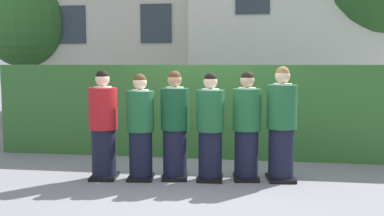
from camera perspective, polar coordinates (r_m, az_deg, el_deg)
name	(u,v)px	position (r m, az deg, el deg)	size (l,w,h in m)	color
ground_plane	(192,179)	(6.53, 0.00, -9.20)	(60.00, 60.00, 0.00)	slate
student_in_red_blazer	(103,127)	(6.56, -11.45, -2.48)	(0.42, 0.50, 1.60)	black
student_front_row_1	(140,130)	(6.44, -6.71, -2.79)	(0.40, 0.51, 1.54)	black
student_front_row_2	(175,128)	(6.42, -2.25, -2.58)	(0.42, 0.50, 1.59)	black
student_front_row_3	(210,129)	(6.35, 2.39, -2.79)	(0.41, 0.50, 1.56)	black
student_front_row_4	(247,128)	(6.43, 7.11, -2.65)	(0.41, 0.49, 1.58)	black
student_front_row_5	(282,127)	(6.45, 11.56, -2.37)	(0.44, 0.52, 1.65)	black
hedge	(206,110)	(8.08, 1.86, -0.30)	(7.73, 0.70, 1.67)	#33662D
school_building_annex	(134,18)	(15.21, -7.53, 11.47)	(6.02, 4.64, 6.28)	beige
oak_tree_left	(27,25)	(14.43, -20.70, 10.07)	(2.63, 2.63, 4.19)	brown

